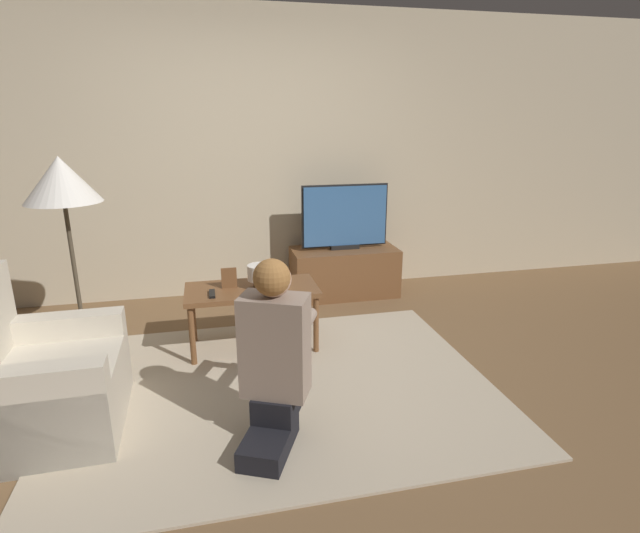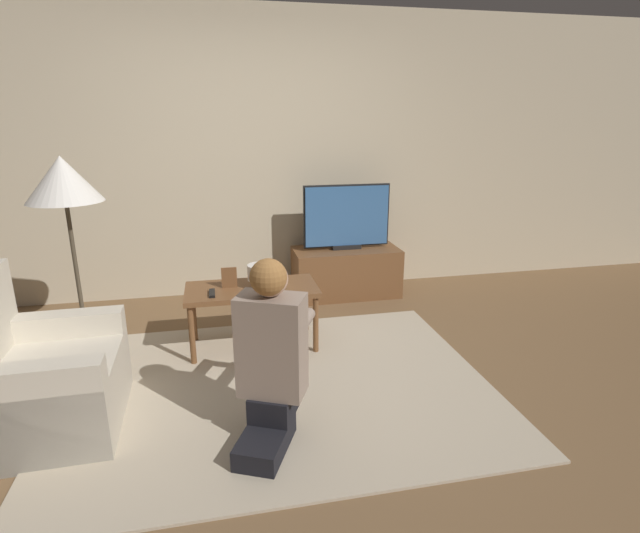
{
  "view_description": "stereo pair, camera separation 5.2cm",
  "coord_description": "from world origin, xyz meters",
  "px_view_note": "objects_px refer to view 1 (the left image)",
  "views": [
    {
      "loc": [
        -0.38,
        -2.8,
        1.68
      ],
      "look_at": [
        0.39,
        0.56,
        0.62
      ],
      "focal_mm": 28.0,
      "sensor_mm": 36.0,
      "label": 1
    },
    {
      "loc": [
        -0.33,
        -2.81,
        1.68
      ],
      "look_at": [
        0.39,
        0.56,
        0.62
      ],
      "focal_mm": 28.0,
      "sensor_mm": 36.0,
      "label": 2
    }
  ],
  "objects_px": {
    "tv": "(345,217)",
    "floor_lamp": "(62,186)",
    "armchair": "(38,384)",
    "table_lamp": "(260,274)",
    "coffee_table": "(252,295)",
    "person_kneeling": "(275,353)"
  },
  "relations": [
    {
      "from": "table_lamp",
      "to": "tv",
      "type": "bearing_deg",
      "value": 47.42
    },
    {
      "from": "floor_lamp",
      "to": "armchair",
      "type": "distance_m",
      "value": 1.36
    },
    {
      "from": "coffee_table",
      "to": "person_kneeling",
      "type": "distance_m",
      "value": 1.11
    },
    {
      "from": "tv",
      "to": "table_lamp",
      "type": "height_order",
      "value": "tv"
    },
    {
      "from": "floor_lamp",
      "to": "table_lamp",
      "type": "height_order",
      "value": "floor_lamp"
    },
    {
      "from": "floor_lamp",
      "to": "armchair",
      "type": "relative_size",
      "value": 1.6
    },
    {
      "from": "tv",
      "to": "armchair",
      "type": "height_order",
      "value": "tv"
    },
    {
      "from": "tv",
      "to": "coffee_table",
      "type": "relative_size",
      "value": 0.86
    },
    {
      "from": "tv",
      "to": "floor_lamp",
      "type": "relative_size",
      "value": 0.58
    },
    {
      "from": "tv",
      "to": "person_kneeling",
      "type": "relative_size",
      "value": 0.82
    },
    {
      "from": "armchair",
      "to": "table_lamp",
      "type": "height_order",
      "value": "armchair"
    },
    {
      "from": "armchair",
      "to": "floor_lamp",
      "type": "bearing_deg",
      "value": -1.84
    },
    {
      "from": "floor_lamp",
      "to": "person_kneeling",
      "type": "distance_m",
      "value": 1.95
    },
    {
      "from": "tv",
      "to": "armchair",
      "type": "distance_m",
      "value": 2.84
    },
    {
      "from": "coffee_table",
      "to": "person_kneeling",
      "type": "bearing_deg",
      "value": -89.38
    },
    {
      "from": "floor_lamp",
      "to": "armchair",
      "type": "height_order",
      "value": "floor_lamp"
    },
    {
      "from": "floor_lamp",
      "to": "table_lamp",
      "type": "bearing_deg",
      "value": -10.69
    },
    {
      "from": "armchair",
      "to": "person_kneeling",
      "type": "distance_m",
      "value": 1.31
    },
    {
      "from": "tv",
      "to": "floor_lamp",
      "type": "height_order",
      "value": "floor_lamp"
    },
    {
      "from": "table_lamp",
      "to": "person_kneeling",
      "type": "bearing_deg",
      "value": -92.65
    },
    {
      "from": "coffee_table",
      "to": "person_kneeling",
      "type": "relative_size",
      "value": 0.96
    },
    {
      "from": "tv",
      "to": "person_kneeling",
      "type": "xyz_separation_m",
      "value": [
        -0.95,
        -2.08,
        -0.26
      ]
    }
  ]
}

